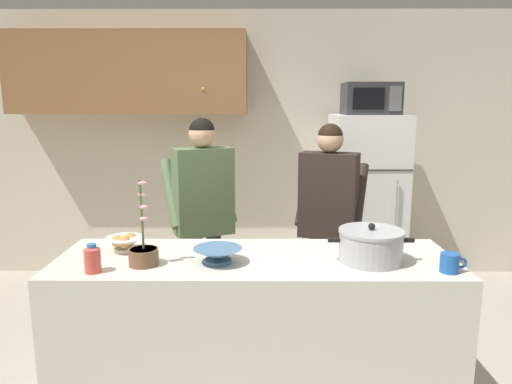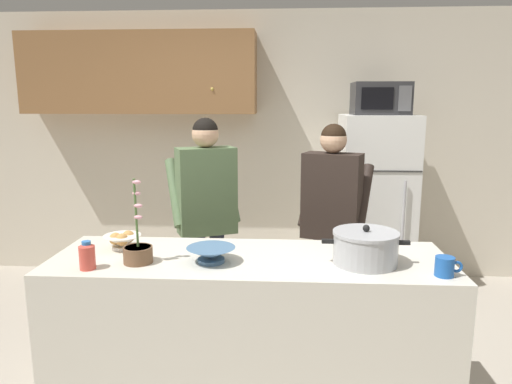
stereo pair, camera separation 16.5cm
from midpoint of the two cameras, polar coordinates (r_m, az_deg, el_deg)
name	(u,v)px [view 1 (the left image)]	position (r m, az deg, el deg)	size (l,w,h in m)	color
back_wall_unit	(229,131)	(4.65, -4.35, 7.49)	(6.00, 0.48, 2.60)	beige
kitchen_island	(255,336)	(2.71, -1.89, -17.23)	(2.12, 0.68, 0.92)	silver
refrigerator	(365,203)	(4.43, 12.18, -1.37)	(0.64, 0.68, 1.63)	white
microwave	(371,99)	(4.31, 12.76, 11.05)	(0.48, 0.37, 0.28)	#2D2D30
person_near_pot	(203,204)	(3.41, -7.85, -1.41)	(0.60, 0.56, 1.63)	#33384C
person_by_sink	(328,208)	(3.40, 7.47, -1.93)	(0.58, 0.53, 1.59)	#33384C
cooking_pot	(371,246)	(2.48, 11.99, -6.43)	(0.45, 0.33, 0.21)	#ADAFB5
coffee_mug	(450,263)	(2.45, 20.85, -8.11)	(0.13, 0.09, 0.10)	#1E59B2
bread_bowl	(125,242)	(2.72, -17.45, -5.91)	(0.21, 0.21, 0.10)	white
empty_bowl	(218,254)	(2.43, -6.65, -7.59)	(0.25, 0.25, 0.08)	#4C7299
bottle_near_edge	(92,258)	(2.45, -21.20, -7.59)	(0.08, 0.08, 0.14)	#D84C3F
potted_orchid	(144,253)	(2.47, -15.45, -7.18)	(0.15, 0.15, 0.44)	brown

